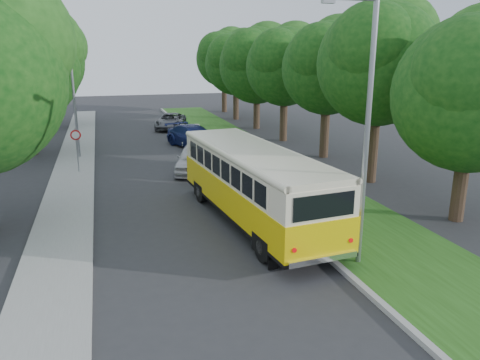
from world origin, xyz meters
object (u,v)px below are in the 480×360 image
object	(u,v)px
vintage_bus	(254,186)
car_silver	(195,158)
lamppost_far	(72,92)
car_white	(190,134)
lamppost_near	(365,127)
car_blue	(194,137)
car_grey	(171,121)

from	to	relation	value
vintage_bus	car_silver	world-z (taller)	vintage_bus
lamppost_far	car_white	world-z (taller)	lamppost_far
lamppost_near	car_blue	size ratio (longest dim) A/B	1.54
car_white	car_grey	bearing A→B (deg)	99.77
car_blue	vintage_bus	bearing A→B (deg)	-113.30
car_silver	car_white	distance (m)	8.42
car_blue	car_grey	bearing A→B (deg)	71.82
lamppost_near	vintage_bus	distance (m)	5.64
car_white	lamppost_near	bearing A→B (deg)	-80.14
lamppost_near	car_white	world-z (taller)	lamppost_near
lamppost_far	car_blue	xyz separation A→B (m)	(7.70, 1.42, -3.36)
vintage_bus	car_silver	bearing A→B (deg)	88.71
vintage_bus	car_grey	bearing A→B (deg)	83.79
car_grey	car_blue	bearing A→B (deg)	-70.17
car_silver	lamppost_near	bearing A→B (deg)	-60.58
car_silver	car_grey	xyz separation A→B (m)	(0.93, 15.30, -0.09)
lamppost_near	car_silver	world-z (taller)	lamppost_near
vintage_bus	car_white	distance (m)	16.96
vintage_bus	car_grey	world-z (taller)	vintage_bus
car_grey	lamppost_near	bearing A→B (deg)	-69.55
lamppost_far	vintage_bus	size ratio (longest dim) A/B	0.74
vintage_bus	car_blue	xyz separation A→B (m)	(0.68, 15.45, -0.75)
vintage_bus	car_white	xyz separation A→B (m)	(0.68, 16.93, -0.84)
car_silver	car_grey	size ratio (longest dim) A/B	0.93
car_silver	car_blue	bearing A→B (deg)	97.63
car_white	car_grey	distance (m)	7.00
lamppost_near	car_blue	xyz separation A→B (m)	(-1.21, 19.92, -3.62)
lamppost_far	car_grey	size ratio (longest dim) A/B	1.56
car_blue	lamppost_near	bearing A→B (deg)	-107.31
car_silver	car_blue	size ratio (longest dim) A/B	0.86
lamppost_near	car_grey	world-z (taller)	lamppost_near
car_silver	car_white	world-z (taller)	car_silver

